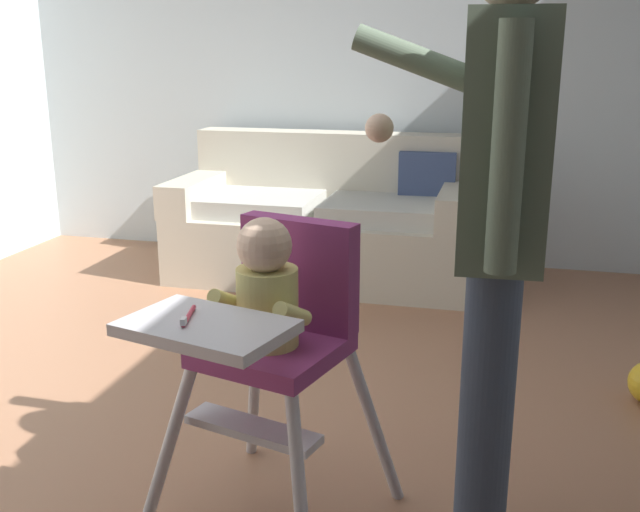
{
  "coord_description": "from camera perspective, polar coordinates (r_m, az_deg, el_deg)",
  "views": [
    {
      "loc": [
        1.05,
        -2.13,
        1.36
      ],
      "look_at": [
        0.53,
        -0.08,
        0.77
      ],
      "focal_mm": 41.47,
      "sensor_mm": 36.0,
      "label": 1
    }
  ],
  "objects": [
    {
      "name": "adult_standing",
      "position": [
        1.92,
        13.35,
        2.17
      ],
      "size": [
        0.53,
        0.5,
        1.64
      ],
      "rotation": [
        0.0,
        0.0,
        -3.09
      ],
      "color": "#384458",
      "rests_on": "ground"
    },
    {
      "name": "ground",
      "position": [
        2.76,
        -10.61,
        -15.41
      ],
      "size": [
        6.03,
        6.94,
        0.1
      ],
      "primitive_type": "cube",
      "color": "#A67051"
    },
    {
      "name": "couch",
      "position": [
        4.55,
        0.51,
        2.57
      ],
      "size": [
        1.82,
        0.86,
        0.86
      ],
      "rotation": [
        0.0,
        0.0,
        -1.57
      ],
      "color": "beige",
      "rests_on": "ground"
    },
    {
      "name": "wall_far",
      "position": [
        4.94,
        2.13,
        15.11
      ],
      "size": [
        5.23,
        0.06,
        2.63
      ],
      "primitive_type": "cube",
      "color": "silver",
      "rests_on": "ground"
    },
    {
      "name": "high_chair",
      "position": [
        2.06,
        -3.77,
        -4.82
      ],
      "size": [
        0.73,
        0.82,
        0.94
      ],
      "rotation": [
        0.0,
        0.0,
        -1.83
      ],
      "color": "silver",
      "rests_on": "ground"
    }
  ]
}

